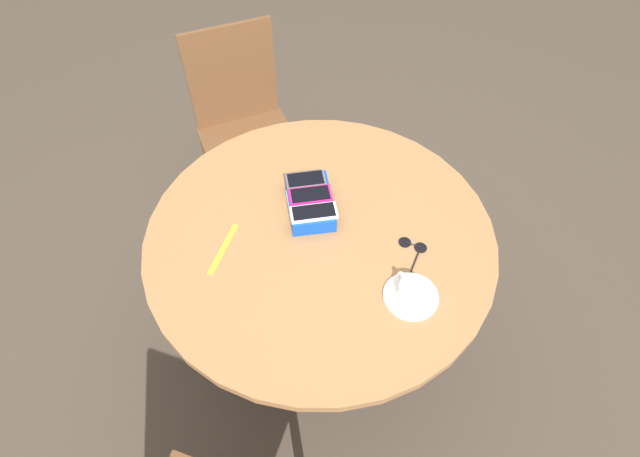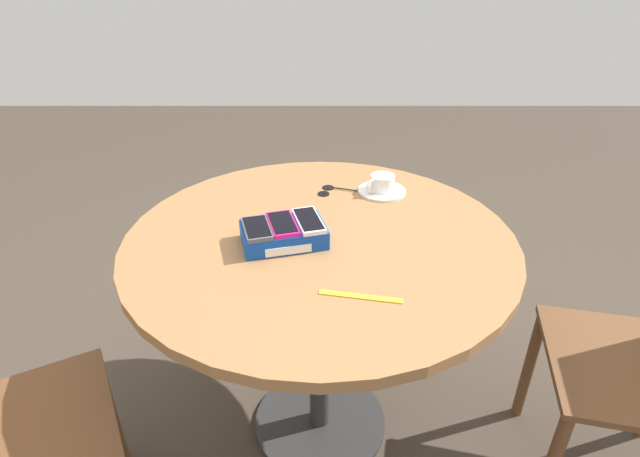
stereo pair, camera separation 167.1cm
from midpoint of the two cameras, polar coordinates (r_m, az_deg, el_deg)
ground_plane at (r=1.86m, az=-19.59°, el=-41.15°), size 8.00×8.00×0.00m
round_table at (r=1.28m, az=-25.15°, el=-30.85°), size 1.07×1.07×0.76m
phone_box at (r=1.19m, az=-32.41°, el=-27.75°), size 0.25×0.18×0.05m
phone_gray at (r=1.19m, az=-36.42°, el=-26.82°), size 0.10×0.14×0.01m
phone_magenta at (r=1.17m, az=-32.91°, el=-26.77°), size 0.10×0.15×0.01m
phone_white at (r=1.15m, az=-29.20°, el=-26.86°), size 0.10×0.15×0.01m
saucer at (r=1.28m, az=-12.85°, el=-19.08°), size 0.15×0.15×0.01m
coffee_cup at (r=1.25m, az=-13.14°, el=-18.20°), size 0.09×0.08×0.05m
lanyard_strap at (r=1.05m, az=-28.43°, el=-41.25°), size 0.19×0.05×0.00m
sunglasses at (r=1.33m, az=-20.44°, el=-18.18°), size 0.13×0.08×0.01m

